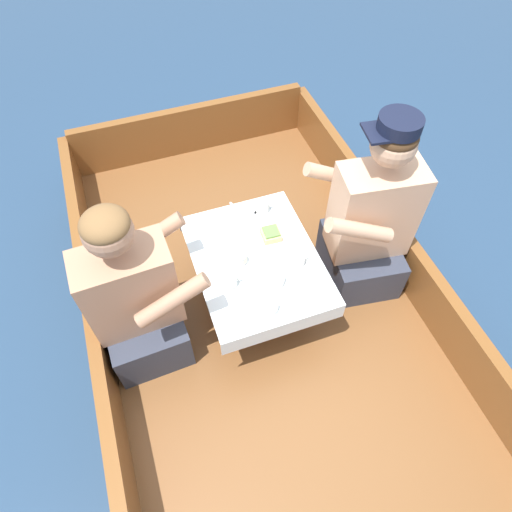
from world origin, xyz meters
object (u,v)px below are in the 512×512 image
object	(u,v)px
coffee_cup_starboard	(230,281)
coffee_cup_center	(262,206)
sandwich	(271,234)
coffee_cup_port	(297,260)
tin_can	(240,259)
person_starboard	(369,223)
person_port	(136,300)

from	to	relation	value
coffee_cup_starboard	coffee_cup_center	distance (m)	0.50
sandwich	coffee_cup_starboard	bearing A→B (deg)	-144.45
sandwich	coffee_cup_port	bearing A→B (deg)	-71.30
tin_can	sandwich	bearing A→B (deg)	25.13
person_starboard	coffee_cup_starboard	xyz separation A→B (m)	(-0.77, -0.08, -0.03)
person_starboard	coffee_cup_starboard	world-z (taller)	person_starboard
person_port	coffee_cup_starboard	xyz separation A→B (m)	(0.43, -0.05, 0.02)
coffee_cup_center	sandwich	bearing A→B (deg)	-96.69
person_port	coffee_cup_center	size ratio (longest dim) A/B	9.77
person_starboard	tin_can	world-z (taller)	person_starboard
person_port	coffee_cup_port	world-z (taller)	person_port
sandwich	coffee_cup_port	size ratio (longest dim) A/B	0.93
coffee_cup_port	coffee_cup_starboard	distance (m)	0.35
person_starboard	sandwich	world-z (taller)	person_starboard
coffee_cup_port	sandwich	bearing A→B (deg)	108.70
person_port	sandwich	distance (m)	0.73
tin_can	coffee_cup_starboard	bearing A→B (deg)	-128.43
person_starboard	coffee_cup_port	bearing A→B (deg)	17.63
sandwich	coffee_cup_port	distance (m)	0.20
person_port	person_starboard	world-z (taller)	person_starboard
person_port	coffee_cup_starboard	bearing A→B (deg)	-9.59
person_port	coffee_cup_center	bearing A→B (deg)	22.29
person_starboard	sandwich	xyz separation A→B (m)	(-0.49, 0.12, -0.02)
coffee_cup_starboard	tin_can	distance (m)	0.14
person_port	sandwich	bearing A→B (deg)	9.19
sandwich	tin_can	distance (m)	0.22
coffee_cup_port	coffee_cup_starboard	size ratio (longest dim) A/B	1.11
person_starboard	sandwich	size ratio (longest dim) A/B	10.69
person_starboard	tin_can	xyz separation A→B (m)	(-0.68, 0.03, -0.03)
coffee_cup_starboard	coffee_cup_center	world-z (taller)	coffee_cup_center
person_starboard	coffee_cup_port	xyz separation A→B (m)	(-0.42, -0.07, -0.03)
person_starboard	tin_can	distance (m)	0.68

